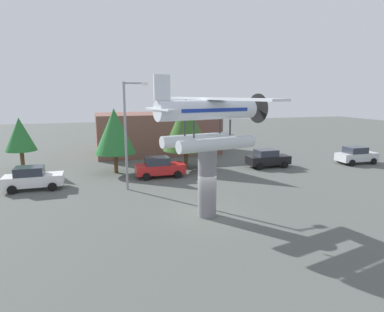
% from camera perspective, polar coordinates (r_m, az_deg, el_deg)
% --- Properties ---
extents(ground_plane, '(140.00, 140.00, 0.00)m').
position_cam_1_polar(ground_plane, '(19.93, 2.58, -10.25)').
color(ground_plane, '#515651').
extents(display_pedestal, '(1.10, 1.10, 4.09)m').
position_cam_1_polar(display_pedestal, '(19.29, 2.64, -4.57)').
color(display_pedestal, slate).
rests_on(display_pedestal, ground).
extents(floatplane_monument, '(7.16, 10.38, 4.00)m').
position_cam_1_polar(floatplane_monument, '(18.73, 3.07, 6.52)').
color(floatplane_monument, silver).
rests_on(floatplane_monument, display_pedestal).
extents(car_near_white, '(4.20, 2.02, 1.76)m').
position_cam_1_polar(car_near_white, '(27.63, -25.81, -3.45)').
color(car_near_white, white).
rests_on(car_near_white, ground).
extents(car_mid_red, '(4.20, 2.02, 1.76)m').
position_cam_1_polar(car_mid_red, '(28.72, -5.65, -1.91)').
color(car_mid_red, red).
rests_on(car_mid_red, ground).
extents(car_far_black, '(4.20, 2.02, 1.76)m').
position_cam_1_polar(car_far_black, '(33.27, 12.93, -0.39)').
color(car_far_black, black).
rests_on(car_far_black, ground).
extents(car_distant_silver, '(4.20, 2.02, 1.76)m').
position_cam_1_polar(car_distant_silver, '(38.09, 26.51, 0.13)').
color(car_distant_silver, silver).
rests_on(car_distant_silver, ground).
extents(streetlight_primary, '(1.84, 0.28, 7.98)m').
position_cam_1_polar(streetlight_primary, '(24.70, -10.99, 4.70)').
color(streetlight_primary, gray).
rests_on(streetlight_primary, ground).
extents(storefront_building, '(14.24, 7.54, 4.81)m').
position_cam_1_polar(storefront_building, '(40.53, -6.09, 3.96)').
color(storefront_building, brown).
rests_on(storefront_building, ground).
extents(tree_west, '(2.76, 2.76, 4.99)m').
position_cam_1_polar(tree_west, '(34.22, -27.58, 3.30)').
color(tree_west, brown).
rests_on(tree_west, ground).
extents(tree_east, '(3.64, 3.64, 5.86)m').
position_cam_1_polar(tree_east, '(30.41, -13.24, 4.19)').
color(tree_east, brown).
rests_on(tree_east, ground).
extents(tree_center_back, '(4.38, 4.38, 6.73)m').
position_cam_1_polar(tree_center_back, '(31.14, -1.06, 5.46)').
color(tree_center_back, brown).
rests_on(tree_center_back, ground).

